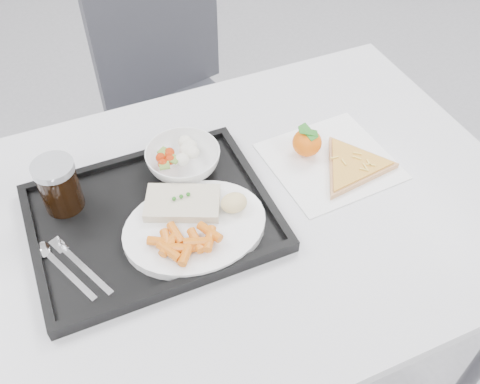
% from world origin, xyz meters
% --- Properties ---
extents(table, '(1.20, 0.80, 0.75)m').
position_xyz_m(table, '(0.00, 0.30, 0.68)').
color(table, '#AAAAAC').
rests_on(table, ground).
extents(chair, '(0.50, 0.50, 0.93)m').
position_xyz_m(chair, '(0.10, 0.97, 0.54)').
color(chair, '#313239').
rests_on(chair, ground).
extents(tray, '(0.45, 0.35, 0.03)m').
position_xyz_m(tray, '(-0.13, 0.33, 0.76)').
color(tray, black).
rests_on(tray, table).
extents(dinner_plate, '(0.27, 0.27, 0.02)m').
position_xyz_m(dinner_plate, '(-0.07, 0.27, 0.77)').
color(dinner_plate, white).
rests_on(dinner_plate, tray).
extents(fish_fillet, '(0.16, 0.13, 0.03)m').
position_xyz_m(fish_fillet, '(-0.08, 0.32, 0.79)').
color(fish_fillet, beige).
rests_on(fish_fillet, dinner_plate).
extents(bread_roll, '(0.06, 0.05, 0.03)m').
position_xyz_m(bread_roll, '(0.01, 0.27, 0.80)').
color(bread_roll, '#D1B481').
rests_on(bread_roll, dinner_plate).
extents(salad_bowl, '(0.15, 0.15, 0.05)m').
position_xyz_m(salad_bowl, '(-0.03, 0.43, 0.79)').
color(salad_bowl, white).
rests_on(salad_bowl, tray).
extents(cola_glass, '(0.08, 0.08, 0.11)m').
position_xyz_m(cola_glass, '(-0.28, 0.43, 0.82)').
color(cola_glass, black).
rests_on(cola_glass, tray).
extents(cutlery, '(0.12, 0.16, 0.01)m').
position_xyz_m(cutlery, '(-0.31, 0.29, 0.77)').
color(cutlery, silver).
rests_on(cutlery, tray).
extents(napkin, '(0.26, 0.25, 0.00)m').
position_xyz_m(napkin, '(0.26, 0.34, 0.75)').
color(napkin, white).
rests_on(napkin, table).
extents(tangerine, '(0.07, 0.07, 0.07)m').
position_xyz_m(tangerine, '(0.23, 0.38, 0.79)').
color(tangerine, '#FC9C09').
rests_on(tangerine, napkin).
extents(pizza_slice, '(0.30, 0.30, 0.02)m').
position_xyz_m(pizza_slice, '(0.29, 0.30, 0.76)').
color(pizza_slice, '#E1A75F').
rests_on(pizza_slice, napkin).
extents(carrot_pile, '(0.13, 0.10, 0.03)m').
position_xyz_m(carrot_pile, '(-0.10, 0.22, 0.80)').
color(carrot_pile, '#D16111').
rests_on(carrot_pile, dinner_plate).
extents(salad_contents, '(0.09, 0.08, 0.02)m').
position_xyz_m(salad_contents, '(-0.03, 0.44, 0.80)').
color(salad_contents, '#A52707').
rests_on(salad_contents, salad_bowl).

